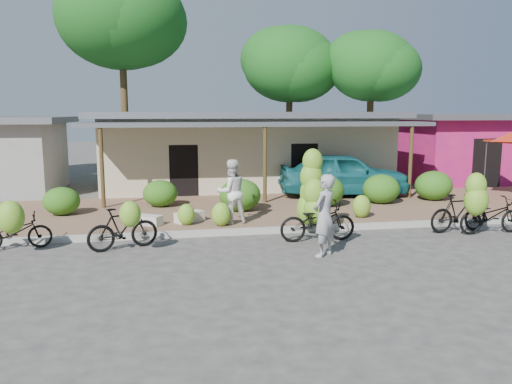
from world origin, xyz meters
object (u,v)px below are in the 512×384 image
(tree_near_right, at_px, (368,65))
(sack_near, at_px, (189,217))
(bike_far_left, at_px, (14,229))
(vendor, at_px, (324,216))
(bike_left, at_px, (124,227))
(tree_center_right, at_px, (286,63))
(bystander, at_px, (231,192))
(bike_right, at_px, (464,207))
(tree_far_center, at_px, (117,16))
(sack_far, at_px, (149,220))
(bike_center, at_px, (315,206))
(bike_far_right, at_px, (492,216))
(teal_van, at_px, (344,174))

(tree_near_right, xyz_separation_m, sack_near, (-10.15, -11.29, -5.60))
(tree_near_right, xyz_separation_m, bike_far_left, (-14.45, -13.29, -5.31))
(vendor, bearing_deg, bike_left, -57.56)
(tree_center_right, relative_size, bystander, 4.31)
(bike_far_left, height_order, bystander, bystander)
(tree_near_right, xyz_separation_m, bike_right, (-2.75, -13.64, -5.13))
(bike_left, distance_m, vendor, 4.83)
(tree_center_right, bearing_deg, tree_far_center, -176.82)
(tree_far_center, bearing_deg, tree_near_right, -6.58)
(tree_center_right, xyz_separation_m, bike_far_left, (-10.45, -15.29, -5.53))
(sack_far, bearing_deg, bystander, -5.65)
(tree_center_right, relative_size, bike_center, 3.40)
(bike_right, distance_m, bike_far_right, 0.81)
(bike_far_right, bearing_deg, teal_van, 17.14)
(tree_center_right, relative_size, vendor, 4.19)
(bike_left, distance_m, teal_van, 9.92)
(tree_near_right, bearing_deg, bike_center, -117.37)
(tree_far_center, bearing_deg, tree_center_right, 3.18)
(tree_far_center, distance_m, bike_left, 17.03)
(bike_left, relative_size, bike_far_right, 0.93)
(bike_center, bearing_deg, tree_center_right, -10.55)
(tree_center_right, relative_size, bike_left, 4.48)
(tree_far_center, xyz_separation_m, bike_far_left, (-1.45, -14.79, -7.65))
(bike_left, height_order, bike_right, bike_right)
(tree_near_right, relative_size, bike_right, 4.11)
(sack_far, height_order, bystander, bystander)
(bike_far_right, xyz_separation_m, teal_van, (-2.04, 6.16, 0.46))
(sack_far, relative_size, teal_van, 0.15)
(tree_center_right, distance_m, teal_van, 10.89)
(bike_left, height_order, bystander, bystander)
(tree_center_right, bearing_deg, teal_van, -90.10)
(tree_far_center, relative_size, sack_near, 12.61)
(tree_far_center, relative_size, bike_left, 5.93)
(bike_far_left, bearing_deg, teal_van, -71.63)
(bike_far_right, xyz_separation_m, vendor, (-5.25, -1.27, 0.46))
(tree_far_center, bearing_deg, vendor, -70.77)
(tree_near_right, distance_m, bike_far_left, 20.34)
(bystander, bearing_deg, bike_far_left, 1.88)
(vendor, distance_m, bystander, 3.73)
(bike_far_left, height_order, vendor, vendor)
(sack_near, distance_m, sack_far, 1.20)
(vendor, bearing_deg, tree_near_right, -156.81)
(bike_right, distance_m, sack_near, 7.78)
(bike_center, height_order, bike_right, bike_center)
(sack_near, xyz_separation_m, teal_van, (6.13, 3.68, 0.70))
(bike_left, height_order, bike_far_right, bike_left)
(tree_far_center, height_order, tree_near_right, tree_far_center)
(bystander, bearing_deg, vendor, 103.83)
(tree_far_center, distance_m, bike_center, 17.70)
(tree_near_right, bearing_deg, sack_near, -131.96)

